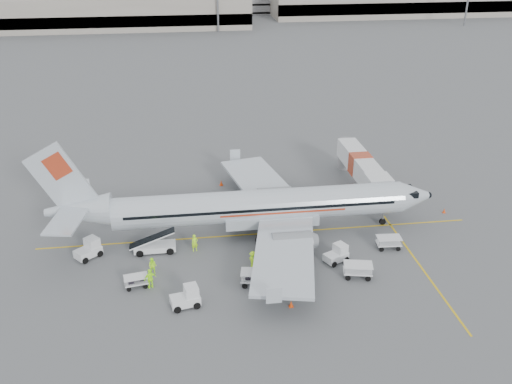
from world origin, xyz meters
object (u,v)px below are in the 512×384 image
Objects in this scene: jet_bridge at (360,171)px; tug_aft at (88,249)px; belt_loader at (154,238)px; tug_mid at (185,297)px; tug_fore at (336,254)px; aircraft at (260,186)px.

tug_aft is at bearing -158.85° from jet_bridge.
jet_bridge is 6.57× the size of tug_aft.
belt_loader is 6.27m from tug_aft.
belt_loader reaches higher than tug_mid.
tug_fore is 0.92× the size of tug_aft.
belt_loader reaches higher than tug_aft.
jet_bridge reaches higher than tug_mid.
aircraft reaches higher than belt_loader.
aircraft is 15.96× the size of tug_aft.
jet_bridge reaches higher than tug_fore.
tug_mid is (-7.90, -11.37, -4.37)m from aircraft.
aircraft reaches higher than tug_mid.
belt_loader is 2.19× the size of tug_aft.
belt_loader is at bearing 95.06° from tug_mid.
aircraft is 7.28× the size of belt_loader.
tug_mid is at bearing -74.17° from belt_loader.
belt_loader is at bearing 139.81° from tug_fore.
aircraft reaches higher than tug_aft.
tug_aft is (-6.25, -0.25, -0.50)m from belt_loader.
tug_mid is 0.99× the size of tug_aft.
tug_aft is at bearing -171.46° from aircraft.
tug_fore is at bearing 8.05° from tug_mid.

